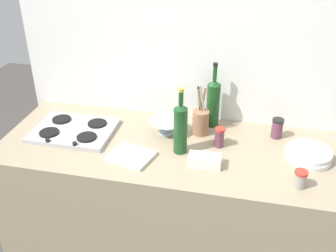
{
  "coord_description": "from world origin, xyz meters",
  "views": [
    {
      "loc": [
        0.38,
        -1.72,
        2.04
      ],
      "look_at": [
        0.0,
        0.0,
        1.02
      ],
      "focal_mm": 42.33,
      "sensor_mm": 36.0,
      "label": 1
    }
  ],
  "objects_px": {
    "plate_stack": "(309,155)",
    "mixing_bowl": "(167,126)",
    "utensil_crock": "(201,120)",
    "cutting_board": "(131,156)",
    "wine_bottle_leftmost": "(180,127)",
    "condiment_jar_rear": "(300,179)",
    "butter_dish": "(205,160)",
    "wine_bottle_mid_left": "(213,102)",
    "stovetop_hob": "(74,130)",
    "condiment_jar_spare": "(277,128)",
    "condiment_jar_front": "(219,137)"
  },
  "relations": [
    {
      "from": "wine_bottle_leftmost",
      "to": "mixing_bowl",
      "type": "bearing_deg",
      "value": 122.77
    },
    {
      "from": "wine_bottle_leftmost",
      "to": "condiment_jar_front",
      "type": "distance_m",
      "value": 0.23
    },
    {
      "from": "plate_stack",
      "to": "utensil_crock",
      "type": "xyz_separation_m",
      "value": [
        -0.57,
        0.14,
        0.05
      ]
    },
    {
      "from": "stovetop_hob",
      "to": "cutting_board",
      "type": "height_order",
      "value": "stovetop_hob"
    },
    {
      "from": "butter_dish",
      "to": "condiment_jar_rear",
      "type": "distance_m",
      "value": 0.45
    },
    {
      "from": "butter_dish",
      "to": "condiment_jar_front",
      "type": "distance_m",
      "value": 0.2
    },
    {
      "from": "condiment_jar_rear",
      "to": "cutting_board",
      "type": "bearing_deg",
      "value": 175.9
    },
    {
      "from": "wine_bottle_leftmost",
      "to": "utensil_crock",
      "type": "bearing_deg",
      "value": 70.05
    },
    {
      "from": "mixing_bowl",
      "to": "stovetop_hob",
      "type": "bearing_deg",
      "value": -167.94
    },
    {
      "from": "plate_stack",
      "to": "wine_bottle_mid_left",
      "type": "height_order",
      "value": "wine_bottle_mid_left"
    },
    {
      "from": "stovetop_hob",
      "to": "utensil_crock",
      "type": "height_order",
      "value": "utensil_crock"
    },
    {
      "from": "butter_dish",
      "to": "wine_bottle_leftmost",
      "type": "bearing_deg",
      "value": 146.4
    },
    {
      "from": "plate_stack",
      "to": "mixing_bowl",
      "type": "relative_size",
      "value": 1.17
    },
    {
      "from": "wine_bottle_mid_left",
      "to": "cutting_board",
      "type": "distance_m",
      "value": 0.57
    },
    {
      "from": "cutting_board",
      "to": "wine_bottle_mid_left",
      "type": "bearing_deg",
      "value": 49.6
    },
    {
      "from": "stovetop_hob",
      "to": "condiment_jar_rear",
      "type": "xyz_separation_m",
      "value": [
        1.2,
        -0.22,
        0.03
      ]
    },
    {
      "from": "wine_bottle_mid_left",
      "to": "plate_stack",
      "type": "bearing_deg",
      "value": -25.34
    },
    {
      "from": "plate_stack",
      "to": "condiment_jar_spare",
      "type": "xyz_separation_m",
      "value": [
        -0.15,
        0.18,
        0.03
      ]
    },
    {
      "from": "wine_bottle_mid_left",
      "to": "mixing_bowl",
      "type": "relative_size",
      "value": 1.92
    },
    {
      "from": "wine_bottle_leftmost",
      "to": "condiment_jar_rear",
      "type": "relative_size",
      "value": 4.25
    },
    {
      "from": "condiment_jar_rear",
      "to": "condiment_jar_spare",
      "type": "height_order",
      "value": "condiment_jar_spare"
    },
    {
      "from": "stovetop_hob",
      "to": "plate_stack",
      "type": "relative_size",
      "value": 1.89
    },
    {
      "from": "plate_stack",
      "to": "mixing_bowl",
      "type": "distance_m",
      "value": 0.76
    },
    {
      "from": "plate_stack",
      "to": "stovetop_hob",
      "type": "bearing_deg",
      "value": -179.53
    },
    {
      "from": "wine_bottle_leftmost",
      "to": "wine_bottle_mid_left",
      "type": "bearing_deg",
      "value": 68.01
    },
    {
      "from": "stovetop_hob",
      "to": "condiment_jar_spare",
      "type": "xyz_separation_m",
      "value": [
        1.1,
        0.2,
        0.04
      ]
    },
    {
      "from": "wine_bottle_leftmost",
      "to": "condiment_jar_spare",
      "type": "distance_m",
      "value": 0.56
    },
    {
      "from": "condiment_jar_rear",
      "to": "cutting_board",
      "type": "height_order",
      "value": "condiment_jar_rear"
    },
    {
      "from": "condiment_jar_front",
      "to": "condiment_jar_rear",
      "type": "height_order",
      "value": "condiment_jar_front"
    },
    {
      "from": "mixing_bowl",
      "to": "wine_bottle_leftmost",
      "type": "bearing_deg",
      "value": -57.23
    },
    {
      "from": "utensil_crock",
      "to": "condiment_jar_front",
      "type": "xyz_separation_m",
      "value": [
        0.12,
        -0.11,
        -0.03
      ]
    },
    {
      "from": "plate_stack",
      "to": "utensil_crock",
      "type": "bearing_deg",
      "value": 166.49
    },
    {
      "from": "plate_stack",
      "to": "butter_dish",
      "type": "relative_size",
      "value": 1.45
    },
    {
      "from": "stovetop_hob",
      "to": "plate_stack",
      "type": "distance_m",
      "value": 1.26
    },
    {
      "from": "plate_stack",
      "to": "cutting_board",
      "type": "bearing_deg",
      "value": -168.58
    },
    {
      "from": "mixing_bowl",
      "to": "condiment_jar_rear",
      "type": "relative_size",
      "value": 2.35
    },
    {
      "from": "wine_bottle_mid_left",
      "to": "utensil_crock",
      "type": "xyz_separation_m",
      "value": [
        -0.05,
        -0.11,
        -0.07
      ]
    },
    {
      "from": "utensil_crock",
      "to": "condiment_jar_front",
      "type": "relative_size",
      "value": 2.78
    },
    {
      "from": "utensil_crock",
      "to": "cutting_board",
      "type": "relative_size",
      "value": 1.42
    },
    {
      "from": "wine_bottle_mid_left",
      "to": "cutting_board",
      "type": "relative_size",
      "value": 1.78
    },
    {
      "from": "stovetop_hob",
      "to": "condiment_jar_front",
      "type": "distance_m",
      "value": 0.81
    },
    {
      "from": "condiment_jar_spare",
      "to": "wine_bottle_mid_left",
      "type": "bearing_deg",
      "value": 170.69
    },
    {
      "from": "wine_bottle_leftmost",
      "to": "condiment_jar_rear",
      "type": "height_order",
      "value": "wine_bottle_leftmost"
    },
    {
      "from": "plate_stack",
      "to": "utensil_crock",
      "type": "height_order",
      "value": "utensil_crock"
    },
    {
      "from": "butter_dish",
      "to": "utensil_crock",
      "type": "relative_size",
      "value": 0.53
    },
    {
      "from": "plate_stack",
      "to": "wine_bottle_leftmost",
      "type": "height_order",
      "value": "wine_bottle_leftmost"
    },
    {
      "from": "butter_dish",
      "to": "condiment_jar_rear",
      "type": "relative_size",
      "value": 1.9
    },
    {
      "from": "utensil_crock",
      "to": "cutting_board",
      "type": "xyz_separation_m",
      "value": [
        -0.31,
        -0.31,
        -0.07
      ]
    },
    {
      "from": "wine_bottle_leftmost",
      "to": "utensil_crock",
      "type": "distance_m",
      "value": 0.23
    },
    {
      "from": "butter_dish",
      "to": "cutting_board",
      "type": "relative_size",
      "value": 0.75
    }
  ]
}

